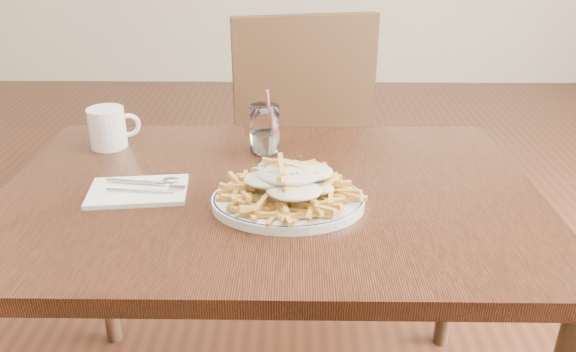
{
  "coord_description": "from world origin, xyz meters",
  "views": [
    {
      "loc": [
        0.06,
        -1.13,
        1.32
      ],
      "look_at": [
        0.04,
        -0.08,
        0.82
      ],
      "focal_mm": 35.0,
      "sensor_mm": 36.0,
      "label": 1
    }
  ],
  "objects_px": {
    "water_glass": "(265,132)",
    "chair_far": "(297,134)",
    "loaded_fries": "(288,179)",
    "table": "(270,219)",
    "coffee_mug": "(108,128)",
    "fries_plate": "(288,201)"
  },
  "relations": [
    {
      "from": "loaded_fries",
      "to": "water_glass",
      "type": "bearing_deg",
      "value": 102.09
    },
    {
      "from": "water_glass",
      "to": "loaded_fries",
      "type": "bearing_deg",
      "value": -77.91
    },
    {
      "from": "fries_plate",
      "to": "coffee_mug",
      "type": "xyz_separation_m",
      "value": [
        -0.47,
        0.32,
        0.04
      ]
    },
    {
      "from": "loaded_fries",
      "to": "water_glass",
      "type": "distance_m",
      "value": 0.3
    },
    {
      "from": "loaded_fries",
      "to": "coffee_mug",
      "type": "height_order",
      "value": "coffee_mug"
    },
    {
      "from": "chair_far",
      "to": "water_glass",
      "type": "bearing_deg",
      "value": -98.59
    },
    {
      "from": "table",
      "to": "loaded_fries",
      "type": "bearing_deg",
      "value": -61.91
    },
    {
      "from": "chair_far",
      "to": "fries_plate",
      "type": "xyz_separation_m",
      "value": [
        -0.02,
        -0.86,
        0.18
      ]
    },
    {
      "from": "table",
      "to": "loaded_fries",
      "type": "distance_m",
      "value": 0.17
    },
    {
      "from": "coffee_mug",
      "to": "water_glass",
      "type": "bearing_deg",
      "value": -3.72
    },
    {
      "from": "table",
      "to": "fries_plate",
      "type": "bearing_deg",
      "value": -61.91
    },
    {
      "from": "loaded_fries",
      "to": "water_glass",
      "type": "height_order",
      "value": "water_glass"
    },
    {
      "from": "water_glass",
      "to": "chair_far",
      "type": "bearing_deg",
      "value": 81.41
    },
    {
      "from": "coffee_mug",
      "to": "loaded_fries",
      "type": "bearing_deg",
      "value": -34.41
    },
    {
      "from": "fries_plate",
      "to": "coffee_mug",
      "type": "relative_size",
      "value": 2.65
    },
    {
      "from": "loaded_fries",
      "to": "coffee_mug",
      "type": "bearing_deg",
      "value": 145.59
    },
    {
      "from": "table",
      "to": "coffee_mug",
      "type": "bearing_deg",
      "value": 150.53
    },
    {
      "from": "fries_plate",
      "to": "table",
      "type": "bearing_deg",
      "value": 118.09
    },
    {
      "from": "loaded_fries",
      "to": "table",
      "type": "bearing_deg",
      "value": 118.09
    },
    {
      "from": "table",
      "to": "chair_far",
      "type": "bearing_deg",
      "value": 85.25
    },
    {
      "from": "chair_far",
      "to": "water_glass",
      "type": "relative_size",
      "value": 6.14
    },
    {
      "from": "fries_plate",
      "to": "loaded_fries",
      "type": "height_order",
      "value": "loaded_fries"
    }
  ]
}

